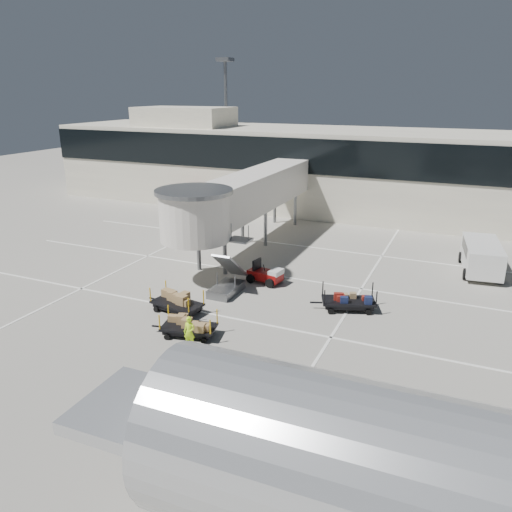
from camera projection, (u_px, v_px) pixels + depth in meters
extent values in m
plane|color=#BAB5A6|center=(206.00, 332.00, 25.52)|extent=(140.00, 140.00, 0.00)
cube|color=white|center=(224.00, 317.00, 27.25)|extent=(40.00, 0.15, 0.02)
cube|color=white|center=(272.00, 275.00, 33.33)|extent=(40.00, 0.15, 0.02)
cube|color=white|center=(305.00, 246.00, 39.41)|extent=(40.00, 0.15, 0.02)
cube|color=white|center=(365.00, 283.00, 31.91)|extent=(0.15, 30.00, 0.02)
cube|color=white|center=(156.00, 252.00, 38.01)|extent=(0.15, 30.00, 0.02)
cube|color=beige|center=(350.00, 171.00, 50.29)|extent=(64.00, 12.00, 8.00)
cube|color=black|center=(336.00, 158.00, 44.40)|extent=(64.00, 0.12, 3.20)
cube|color=beige|center=(184.00, 117.00, 53.84)|extent=(10.00, 6.00, 2.00)
cylinder|color=slate|center=(226.00, 128.00, 58.76)|extent=(0.36, 0.36, 15.00)
cube|color=slate|center=(225.00, 59.00, 56.37)|extent=(1.60, 1.60, 0.40)
cube|color=silver|center=(254.00, 191.00, 38.70)|extent=(3.00, 18.00, 2.80)
cylinder|color=silver|center=(195.00, 217.00, 30.89)|extent=(4.40, 4.40, 3.00)
cylinder|color=slate|center=(194.00, 191.00, 30.38)|extent=(4.80, 4.80, 0.25)
cylinder|color=slate|center=(199.00, 250.00, 33.91)|extent=(0.28, 0.28, 2.90)
cylinder|color=slate|center=(225.00, 253.00, 33.15)|extent=(0.28, 0.28, 2.90)
cylinder|color=slate|center=(242.00, 225.00, 39.99)|extent=(0.28, 0.28, 2.90)
cylinder|color=slate|center=(265.00, 228.00, 39.23)|extent=(0.28, 0.28, 2.90)
cylinder|color=slate|center=(275.00, 207.00, 46.06)|extent=(0.28, 0.28, 2.90)
cylinder|color=slate|center=(295.00, 209.00, 45.30)|extent=(0.28, 0.28, 2.90)
cube|color=slate|center=(226.00, 289.00, 30.32)|extent=(1.40, 2.60, 0.50)
cube|color=slate|center=(230.00, 265.00, 30.41)|extent=(1.20, 2.60, 2.06)
cube|color=slate|center=(240.00, 240.00, 31.23)|extent=(1.40, 1.20, 0.12)
cube|color=maroon|center=(265.00, 275.00, 31.94)|extent=(2.33, 1.41, 0.54)
cube|color=silver|center=(276.00, 272.00, 31.40)|extent=(0.80, 1.09, 0.32)
cube|color=black|center=(257.00, 265.00, 32.10)|extent=(0.27, 0.91, 0.82)
cylinder|color=black|center=(251.00, 279.00, 31.93)|extent=(0.61, 0.32, 0.58)
cylinder|color=black|center=(261.00, 273.00, 32.86)|extent=(0.61, 0.32, 0.58)
cylinder|color=black|center=(270.00, 283.00, 31.16)|extent=(0.61, 0.32, 0.58)
cylinder|color=black|center=(280.00, 278.00, 32.09)|extent=(0.61, 0.32, 0.58)
cube|color=black|center=(349.00, 301.00, 27.96)|extent=(3.27, 2.41, 0.12)
cube|color=black|center=(348.00, 304.00, 28.02)|extent=(2.91, 2.10, 0.24)
cube|color=black|center=(316.00, 302.00, 28.11)|extent=(0.67, 0.31, 0.08)
cylinder|color=black|center=(331.00, 311.00, 27.51)|extent=(0.36, 0.25, 0.33)
cylinder|color=black|center=(329.00, 302.00, 28.76)|extent=(0.36, 0.25, 0.33)
cylinder|color=black|center=(368.00, 312.00, 27.40)|extent=(0.36, 0.25, 0.33)
cylinder|color=black|center=(365.00, 303.00, 28.65)|extent=(0.36, 0.25, 0.33)
cylinder|color=black|center=(325.00, 298.00, 27.27)|extent=(0.07, 0.07, 0.88)
cylinder|color=black|center=(323.00, 289.00, 28.52)|extent=(0.07, 0.07, 0.88)
cylinder|color=black|center=(377.00, 299.00, 27.12)|extent=(0.07, 0.07, 0.88)
cylinder|color=black|center=(373.00, 290.00, 28.38)|extent=(0.07, 0.07, 0.88)
cube|color=maroon|center=(335.00, 299.00, 27.73)|extent=(0.51, 0.44, 0.29)
cube|color=#141C3F|center=(334.00, 300.00, 27.62)|extent=(0.48, 0.40, 0.28)
cube|color=#987B52|center=(344.00, 301.00, 27.50)|extent=(0.49, 0.47, 0.26)
cube|color=#987B52|center=(359.00, 296.00, 28.06)|extent=(0.60, 0.49, 0.36)
cube|color=#57565C|center=(348.00, 295.00, 28.13)|extent=(0.49, 0.46, 0.33)
cube|color=#57565C|center=(357.00, 295.00, 28.06)|extent=(0.48, 0.42, 0.38)
cube|color=maroon|center=(352.00, 299.00, 27.66)|extent=(0.62, 0.50, 0.27)
cube|color=maroon|center=(349.00, 294.00, 28.13)|extent=(0.52, 0.42, 0.42)
cube|color=black|center=(189.00, 327.00, 24.98)|extent=(2.93, 1.90, 0.11)
cube|color=black|center=(189.00, 330.00, 25.03)|extent=(2.63, 1.64, 0.23)
cube|color=black|center=(158.00, 326.00, 25.34)|extent=(0.63, 0.20, 0.07)
cylinder|color=black|center=(167.00, 337.00, 24.70)|extent=(0.33, 0.19, 0.31)
cylinder|color=black|center=(176.00, 326.00, 25.84)|extent=(0.33, 0.19, 0.31)
cylinder|color=black|center=(204.00, 341.00, 24.35)|extent=(0.33, 0.19, 0.31)
cylinder|color=black|center=(211.00, 329.00, 25.48)|extent=(0.33, 0.19, 0.31)
cylinder|color=#F7B60D|center=(159.00, 323.00, 24.53)|extent=(0.06, 0.06, 0.81)
cylinder|color=#F7B60D|center=(168.00, 312.00, 25.66)|extent=(0.06, 0.06, 0.81)
cylinder|color=#F7B60D|center=(210.00, 327.00, 24.04)|extent=(0.06, 0.06, 0.81)
cylinder|color=#F7B60D|center=(217.00, 317.00, 25.17)|extent=(0.06, 0.06, 0.81)
cube|color=#A17B4E|center=(174.00, 321.00, 24.96)|extent=(0.52, 0.53, 0.44)
cube|color=#A17B4E|center=(176.00, 320.00, 25.14)|extent=(0.51, 0.57, 0.46)
cube|color=#A17B4E|center=(194.00, 320.00, 25.08)|extent=(0.58, 0.45, 0.44)
cube|color=#A17B4E|center=(189.00, 323.00, 24.78)|extent=(0.54, 0.54, 0.47)
cube|color=#A17B4E|center=(171.00, 325.00, 24.66)|extent=(0.48, 0.50, 0.34)
cube|color=#A17B4E|center=(208.00, 323.00, 24.84)|extent=(0.54, 0.53, 0.42)
cube|color=#A17B4E|center=(185.00, 326.00, 24.52)|extent=(0.62, 0.53, 0.38)
cube|color=#A17B4E|center=(179.00, 317.00, 25.35)|extent=(0.46, 0.47, 0.49)
cube|color=black|center=(177.00, 303.00, 27.68)|extent=(3.03, 1.83, 0.11)
cube|color=black|center=(177.00, 306.00, 27.73)|extent=(2.72, 1.58, 0.24)
cube|color=black|center=(154.00, 299.00, 28.61)|extent=(0.67, 0.17, 0.08)
cylinder|color=black|center=(156.00, 309.00, 27.78)|extent=(0.34, 0.18, 0.32)
cylinder|color=black|center=(172.00, 301.00, 28.81)|extent=(0.34, 0.18, 0.32)
cylinder|color=black|center=(184.00, 318.00, 26.77)|extent=(0.34, 0.18, 0.32)
cylinder|color=black|center=(199.00, 309.00, 27.80)|extent=(0.34, 0.18, 0.32)
cylinder|color=#F7B60D|center=(150.00, 295.00, 27.72)|extent=(0.07, 0.07, 0.86)
cylinder|color=#F7B60D|center=(166.00, 287.00, 28.75)|extent=(0.07, 0.07, 0.86)
cylinder|color=#F7B60D|center=(189.00, 306.00, 26.33)|extent=(0.07, 0.07, 0.86)
cylinder|color=#F7B60D|center=(204.00, 298.00, 27.36)|extent=(0.07, 0.07, 0.86)
cube|color=#A17B4E|center=(169.00, 293.00, 28.39)|extent=(0.60, 0.52, 0.45)
cube|color=#A17B4E|center=(190.00, 299.00, 27.46)|extent=(0.57, 0.59, 0.51)
cube|color=#A17B4E|center=(181.00, 300.00, 27.45)|extent=(0.60, 0.44, 0.39)
cube|color=#A17B4E|center=(176.00, 296.00, 28.01)|extent=(0.44, 0.43, 0.34)
cube|color=#A17B4E|center=(175.00, 297.00, 27.84)|extent=(0.61, 0.42, 0.42)
cube|color=#A17B4E|center=(187.00, 304.00, 26.96)|extent=(0.65, 0.47, 0.39)
cube|color=#A17B4E|center=(166.00, 296.00, 27.99)|extent=(0.44, 0.41, 0.37)
imported|color=#AAE117|center=(189.00, 332.00, 23.86)|extent=(0.61, 0.44, 1.56)
cube|color=silver|center=(482.00, 256.00, 33.52)|extent=(2.81, 5.62, 1.74)
cube|color=silver|center=(477.00, 250.00, 35.82)|extent=(2.14, 0.86, 1.01)
cube|color=black|center=(482.00, 248.00, 33.59)|extent=(2.60, 3.61, 0.70)
cylinder|color=black|center=(465.00, 274.00, 32.44)|extent=(0.36, 0.79, 0.76)
cylinder|color=black|center=(501.00, 278.00, 31.85)|extent=(0.36, 0.79, 0.76)
cylinder|color=black|center=(461.00, 257.00, 35.71)|extent=(0.36, 0.79, 0.76)
cylinder|color=black|center=(493.00, 260.00, 35.11)|extent=(0.36, 0.79, 0.76)
cube|color=maroon|center=(198.00, 204.00, 50.92)|extent=(3.61, 2.65, 1.31)
cube|color=black|center=(213.00, 196.00, 50.67)|extent=(1.27, 1.46, 0.47)
cylinder|color=black|center=(186.00, 209.00, 50.45)|extent=(0.57, 0.42, 0.53)
cylinder|color=black|center=(187.00, 207.00, 51.61)|extent=(0.57, 0.42, 0.53)
cylinder|color=black|center=(210.00, 209.00, 50.48)|extent=(0.57, 0.42, 0.53)
cylinder|color=black|center=(211.00, 207.00, 51.64)|extent=(0.57, 0.42, 0.53)
cube|color=silver|center=(265.00, 446.00, 12.56)|extent=(10.95, 3.26, 0.38)
cylinder|color=silver|center=(209.00, 478.00, 13.66)|extent=(3.31, 2.57, 2.50)
cube|color=silver|center=(208.00, 449.00, 13.35)|extent=(0.88, 0.29, 1.20)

